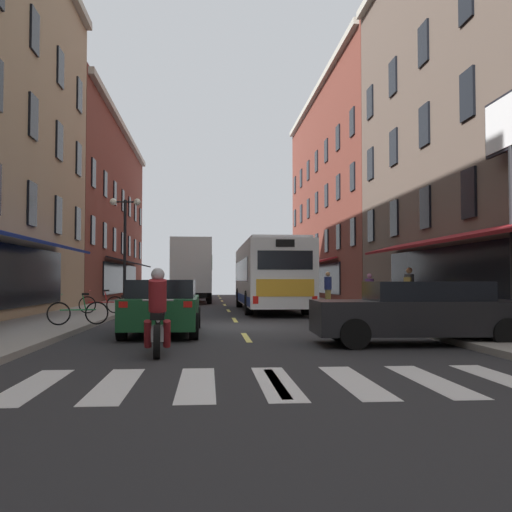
{
  "coord_description": "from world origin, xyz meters",
  "views": [
    {
      "loc": [
        -0.95,
        -18.24,
        1.42
      ],
      "look_at": [
        0.95,
        5.3,
        2.39
      ],
      "focal_mm": 41.61,
      "sensor_mm": 36.0,
      "label": 1
    }
  ],
  "objects_px": {
    "box_truck": "(192,270)",
    "sedan_mid": "(197,289)",
    "sedan_near": "(419,312)",
    "motorcycle_rider": "(158,317)",
    "bicycle_mid": "(78,312)",
    "pedestrian_near": "(409,289)",
    "pedestrian_rear": "(370,292)",
    "billboard_sign": "(512,148)",
    "transit_bus": "(269,275)",
    "sedan_far": "(163,306)",
    "pedestrian_mid": "(328,289)",
    "street_lamp_twin": "(125,247)",
    "bicycle_near": "(101,304)"
  },
  "relations": [
    {
      "from": "pedestrian_rear",
      "to": "street_lamp_twin",
      "type": "xyz_separation_m",
      "value": [
        -10.58,
        3.32,
        2.02
      ]
    },
    {
      "from": "sedan_far",
      "to": "pedestrian_rear",
      "type": "relative_size",
      "value": 3.02
    },
    {
      "from": "billboard_sign",
      "to": "sedan_near",
      "type": "xyz_separation_m",
      "value": [
        -3.32,
        -2.11,
        -4.19
      ]
    },
    {
      "from": "bicycle_near",
      "to": "transit_bus",
      "type": "bearing_deg",
      "value": 29.77
    },
    {
      "from": "sedan_mid",
      "to": "pedestrian_mid",
      "type": "distance_m",
      "value": 20.44
    },
    {
      "from": "sedan_mid",
      "to": "street_lamp_twin",
      "type": "bearing_deg",
      "value": -98.31
    },
    {
      "from": "sedan_mid",
      "to": "street_lamp_twin",
      "type": "xyz_separation_m",
      "value": [
        -2.97,
        -20.32,
        2.23
      ]
    },
    {
      "from": "bicycle_mid",
      "to": "motorcycle_rider",
      "type": "bearing_deg",
      "value": -64.94
    },
    {
      "from": "bicycle_mid",
      "to": "pedestrian_near",
      "type": "bearing_deg",
      "value": 21.2
    },
    {
      "from": "transit_bus",
      "to": "pedestrian_rear",
      "type": "height_order",
      "value": "transit_bus"
    },
    {
      "from": "box_truck",
      "to": "pedestrian_near",
      "type": "distance_m",
      "value": 18.15
    },
    {
      "from": "billboard_sign",
      "to": "box_truck",
      "type": "bearing_deg",
      "value": 111.64
    },
    {
      "from": "sedan_near",
      "to": "bicycle_mid",
      "type": "xyz_separation_m",
      "value": [
        -8.41,
        4.61,
        -0.22
      ]
    },
    {
      "from": "box_truck",
      "to": "street_lamp_twin",
      "type": "bearing_deg",
      "value": -105.45
    },
    {
      "from": "box_truck",
      "to": "sedan_mid",
      "type": "xyz_separation_m",
      "value": [
        0.18,
        10.23,
        -1.32
      ]
    },
    {
      "from": "box_truck",
      "to": "pedestrian_mid",
      "type": "bearing_deg",
      "value": -52.65
    },
    {
      "from": "transit_bus",
      "to": "sedan_near",
      "type": "relative_size",
      "value": 2.49
    },
    {
      "from": "transit_bus",
      "to": "box_truck",
      "type": "xyz_separation_m",
      "value": [
        -3.87,
        10.29,
        0.39
      ]
    },
    {
      "from": "sedan_far",
      "to": "sedan_near",
      "type": "bearing_deg",
      "value": -27.73
    },
    {
      "from": "sedan_near",
      "to": "bicycle_near",
      "type": "height_order",
      "value": "sedan_near"
    },
    {
      "from": "sedan_near",
      "to": "pedestrian_mid",
      "type": "xyz_separation_m",
      "value": [
        1.18,
        15.88,
        0.29
      ]
    },
    {
      "from": "transit_bus",
      "to": "pedestrian_near",
      "type": "xyz_separation_m",
      "value": [
        4.75,
        -5.66,
        -0.58
      ]
    },
    {
      "from": "sedan_near",
      "to": "sedan_mid",
      "type": "height_order",
      "value": "sedan_mid"
    },
    {
      "from": "sedan_near",
      "to": "sedan_mid",
      "type": "xyz_separation_m",
      "value": [
        -5.55,
        35.18,
        0.0
      ]
    },
    {
      "from": "sedan_mid",
      "to": "pedestrian_near",
      "type": "xyz_separation_m",
      "value": [
        8.44,
        -26.18,
        0.35
      ]
    },
    {
      "from": "sedan_far",
      "to": "pedestrian_mid",
      "type": "height_order",
      "value": "pedestrian_mid"
    },
    {
      "from": "sedan_far",
      "to": "pedestrian_rear",
      "type": "height_order",
      "value": "pedestrian_rear"
    },
    {
      "from": "bicycle_near",
      "to": "sedan_far",
      "type": "bearing_deg",
      "value": -68.72
    },
    {
      "from": "transit_bus",
      "to": "bicycle_mid",
      "type": "bearing_deg",
      "value": -123.11
    },
    {
      "from": "bicycle_mid",
      "to": "pedestrian_mid",
      "type": "bearing_deg",
      "value": 49.59
    },
    {
      "from": "pedestrian_near",
      "to": "street_lamp_twin",
      "type": "distance_m",
      "value": 12.96
    },
    {
      "from": "pedestrian_rear",
      "to": "motorcycle_rider",
      "type": "bearing_deg",
      "value": -127.59
    },
    {
      "from": "sedan_mid",
      "to": "pedestrian_rear",
      "type": "xyz_separation_m",
      "value": [
        7.61,
        -23.64,
        0.22
      ]
    },
    {
      "from": "sedan_mid",
      "to": "pedestrian_mid",
      "type": "bearing_deg",
      "value": -70.76
    },
    {
      "from": "bicycle_near",
      "to": "bicycle_mid",
      "type": "distance_m",
      "value": 6.07
    },
    {
      "from": "box_truck",
      "to": "bicycle_near",
      "type": "xyz_separation_m",
      "value": [
        -3.09,
        -14.27,
        -1.54
      ]
    },
    {
      "from": "street_lamp_twin",
      "to": "transit_bus",
      "type": "bearing_deg",
      "value": -1.76
    },
    {
      "from": "pedestrian_near",
      "to": "pedestrian_rear",
      "type": "bearing_deg",
      "value": 141.9
    },
    {
      "from": "pedestrian_mid",
      "to": "sedan_near",
      "type": "bearing_deg",
      "value": -141.66
    },
    {
      "from": "bicycle_mid",
      "to": "pedestrian_near",
      "type": "xyz_separation_m",
      "value": [
        11.29,
        4.38,
        0.57
      ]
    },
    {
      "from": "motorcycle_rider",
      "to": "bicycle_mid",
      "type": "xyz_separation_m",
      "value": [
        -2.76,
        5.91,
        -0.21
      ]
    },
    {
      "from": "billboard_sign",
      "to": "transit_bus",
      "type": "relative_size",
      "value": 0.54
    },
    {
      "from": "pedestrian_rear",
      "to": "street_lamp_twin",
      "type": "relative_size",
      "value": 0.31
    },
    {
      "from": "box_truck",
      "to": "bicycle_near",
      "type": "bearing_deg",
      "value": -102.21
    },
    {
      "from": "street_lamp_twin",
      "to": "pedestrian_near",
      "type": "bearing_deg",
      "value": -27.2
    },
    {
      "from": "sedan_far",
      "to": "bicycle_mid",
      "type": "xyz_separation_m",
      "value": [
        -2.54,
        1.53,
        -0.23
      ]
    },
    {
      "from": "billboard_sign",
      "to": "bicycle_mid",
      "type": "xyz_separation_m",
      "value": [
        -11.73,
        2.5,
        -4.41
      ]
    },
    {
      "from": "box_truck",
      "to": "sedan_mid",
      "type": "relative_size",
      "value": 1.78
    },
    {
      "from": "bicycle_mid",
      "to": "sedan_mid",
      "type": "bearing_deg",
      "value": 84.66
    },
    {
      "from": "sedan_mid",
      "to": "bicycle_mid",
      "type": "height_order",
      "value": "sedan_mid"
    }
  ]
}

